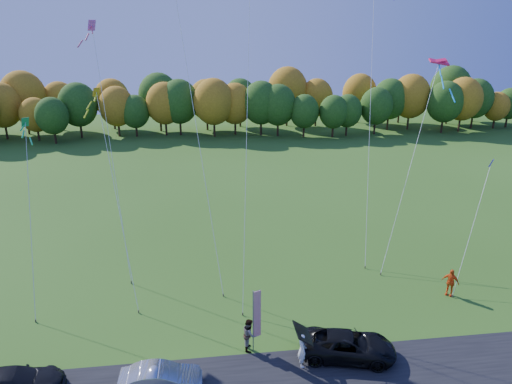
{
  "coord_description": "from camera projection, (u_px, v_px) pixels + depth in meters",
  "views": [
    {
      "loc": [
        -3.52,
        -21.69,
        16.83
      ],
      "look_at": [
        0.0,
        6.0,
        7.0
      ],
      "focal_mm": 32.0,
      "sensor_mm": 36.0,
      "label": 1
    }
  ],
  "objects": [
    {
      "name": "person_tailgate_b",
      "position": [
        249.0,
        334.0,
        25.35
      ],
      "size": [
        0.78,
        0.97,
        1.89
      ],
      "primitive_type": "imported",
      "rotation": [
        0.0,
        0.0,
        1.5
      ],
      "color": "gray",
      "rests_on": "ground"
    },
    {
      "name": "silver_sedan",
      "position": [
        161.0,
        379.0,
        22.47
      ],
      "size": [
        4.07,
        1.48,
        1.33
      ],
      "primitive_type": "imported",
      "rotation": [
        0.0,
        0.0,
        1.55
      ],
      "color": "silver",
      "rests_on": "ground"
    },
    {
      "name": "kite_diamond_blue_low",
      "position": [
        473.0,
        227.0,
        31.69
      ],
      "size": [
        4.92,
        5.17,
        8.45
      ],
      "color": "#4C3F33",
      "rests_on": "ground"
    },
    {
      "name": "black_suv",
      "position": [
        348.0,
        346.0,
        24.78
      ],
      "size": [
        5.53,
        3.52,
        1.42
      ],
      "primitive_type": "imported",
      "rotation": [
        0.0,
        0.0,
        1.33
      ],
      "color": "black",
      "rests_on": "ground"
    },
    {
      "name": "kite_parafoil_orange",
      "position": [
        370.0,
        103.0,
        36.54
      ],
      "size": [
        5.29,
        12.96,
        23.15
      ],
      "color": "#4C3F33",
      "rests_on": "ground"
    },
    {
      "name": "kite_diamond_yellow",
      "position": [
        117.0,
        198.0,
        29.44
      ],
      "size": [
        2.88,
        6.73,
        13.66
      ],
      "color": "#4C3F33",
      "rests_on": "ground"
    },
    {
      "name": "kite_parafoil_rainbow",
      "position": [
        412.0,
        162.0,
        35.06
      ],
      "size": [
        8.41,
        8.53,
        15.15
      ],
      "color": "#4C3F33",
      "rests_on": "ground"
    },
    {
      "name": "feather_flag",
      "position": [
        256.0,
        314.0,
        24.79
      ],
      "size": [
        0.48,
        0.25,
        3.83
      ],
      "color": "#999999",
      "rests_on": "ground"
    },
    {
      "name": "person_east",
      "position": [
        450.0,
        282.0,
        30.57
      ],
      "size": [
        1.15,
        1.1,
        1.92
      ],
      "primitive_type": "imported",
      "rotation": [
        0.0,
        0.0,
        -0.73
      ],
      "color": "#EC5316",
      "rests_on": "ground"
    },
    {
      "name": "kite_delta_red",
      "position": [
        247.0,
        113.0,
        29.58
      ],
      "size": [
        3.17,
        10.9,
        23.98
      ],
      "color": "#4C3F33",
      "rests_on": "ground"
    },
    {
      "name": "ground",
      "position": [
        269.0,
        340.0,
        26.3
      ],
      "size": [
        160.0,
        160.0,
        0.0
      ],
      "primitive_type": "plane",
      "color": "#2D5616"
    },
    {
      "name": "dark_truck_a",
      "position": [
        12.0,
        384.0,
        22.07
      ],
      "size": [
        5.03,
        2.37,
        1.42
      ],
      "primitive_type": "imported",
      "rotation": [
        0.0,
        0.0,
        1.65
      ],
      "color": "black",
      "rests_on": "ground"
    },
    {
      "name": "person_tailgate_a",
      "position": [
        302.0,
        350.0,
        24.05
      ],
      "size": [
        0.51,
        0.73,
        1.92
      ],
      "primitive_type": "imported",
      "rotation": [
        0.0,
        0.0,
        1.64
      ],
      "color": "white",
      "rests_on": "ground"
    },
    {
      "name": "kite_diamond_green",
      "position": [
        30.0,
        216.0,
        28.68
      ],
      "size": [
        1.23,
        6.2,
        11.92
      ],
      "color": "#4C3F33",
      "rests_on": "ground"
    },
    {
      "name": "kite_delta_blue",
      "position": [
        188.0,
        77.0,
        30.38
      ],
      "size": [
        5.01,
        10.75,
        28.73
      ],
      "color": "#4C3F33",
      "rests_on": "ground"
    },
    {
      "name": "tree_line",
      "position": [
        220.0,
        136.0,
        77.77
      ],
      "size": [
        116.0,
        12.0,
        10.0
      ],
      "primitive_type": null,
      "color": "#1E4711",
      "rests_on": "ground"
    },
    {
      "name": "kite_diamond_pink",
      "position": [
        111.0,
        152.0,
        32.31
      ],
      "size": [
        2.72,
        7.21,
        18.0
      ],
      "color": "#4C3F33",
      "rests_on": "ground"
    }
  ]
}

